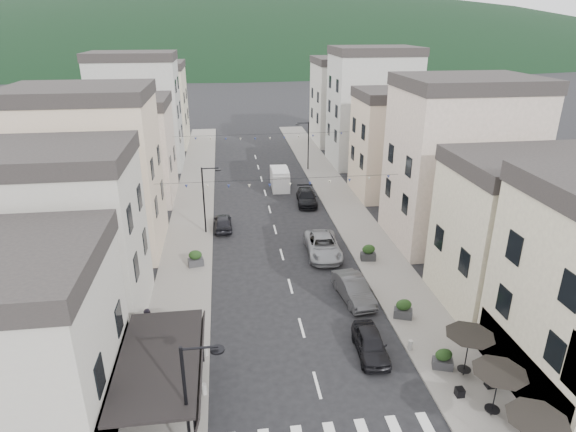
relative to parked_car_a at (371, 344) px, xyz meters
name	(u,v)px	position (x,y,z in m)	size (l,w,h in m)	color
sidewalk_left	(193,209)	(-10.90, 23.92, -0.61)	(4.00, 76.00, 0.12)	slate
sidewalk_right	(341,202)	(4.10, 23.92, -0.61)	(4.00, 76.00, 0.12)	slate
hill_backdrop	(227,52)	(-3.40, 291.92, -0.67)	(640.00, 360.00, 70.00)	black
boutique_awning	(165,361)	(-10.65, -3.08, 2.44)	(3.77, 7.50, 3.28)	black
buildings_row_left	(123,138)	(-17.90, 29.67, 5.45)	(10.20, 54.16, 14.00)	#AFAAA0
buildings_row_right	(397,130)	(11.10, 28.52, 5.64)	(10.20, 54.16, 14.50)	#B3A88E
cafe_terrace	(499,377)	(4.30, -5.28, 1.68)	(2.50, 8.10, 2.53)	black
streetlamp_left_near	(193,395)	(-9.22, -6.08, 3.03)	(1.70, 0.56, 6.00)	black
streetlamp_left_far	(207,193)	(-9.22, 17.92, 3.03)	(1.70, 0.56, 6.00)	black
streetlamp_right_far	(306,141)	(2.42, 35.92, 3.03)	(1.70, 0.56, 6.00)	black
bollards	(319,385)	(-3.40, -2.58, -0.25)	(11.66, 10.26, 0.60)	gray
bunting_near	(280,183)	(-3.40, 13.92, 4.98)	(19.00, 0.28, 0.62)	black
bunting_far	(263,137)	(-3.40, 29.92, 4.98)	(19.00, 0.28, 0.62)	black
parked_car_a	(371,344)	(0.00, 0.00, 0.00)	(1.59, 3.96, 1.35)	black
parked_car_b	(354,289)	(0.54, 5.72, 0.08)	(1.59, 4.57, 1.51)	#39393B
parked_car_c	(323,246)	(-0.16, 12.48, 0.09)	(2.55, 5.54, 1.54)	gray
parked_car_d	(307,197)	(0.50, 24.03, 0.01)	(1.92, 4.73, 1.37)	black
parked_car_e	(223,222)	(-8.00, 18.65, -0.01)	(1.57, 3.90, 1.33)	black
delivery_van	(280,178)	(-1.61, 29.51, 0.43)	(2.02, 4.76, 2.25)	silver
pedestrian_a	(192,326)	(-9.87, 2.55, 0.33)	(0.65, 0.43, 1.78)	black
pedestrian_b	(149,324)	(-12.33, 2.96, 0.41)	(0.94, 0.73, 1.93)	#26212C
planter_la	(190,354)	(-9.90, 0.32, 0.07)	(1.18, 0.69, 1.28)	#2A2A2D
planter_lb	(196,258)	(-10.10, 11.69, 0.06)	(1.23, 0.84, 1.27)	#323235
planter_ra	(443,359)	(3.44, -1.79, 0.02)	(1.18, 0.87, 1.18)	#323134
planter_rb	(403,309)	(3.01, 3.04, 0.06)	(1.27, 0.97, 1.26)	#303133
planter_rc	(368,253)	(3.09, 10.90, 0.07)	(1.21, 0.77, 1.28)	#2A2B2D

